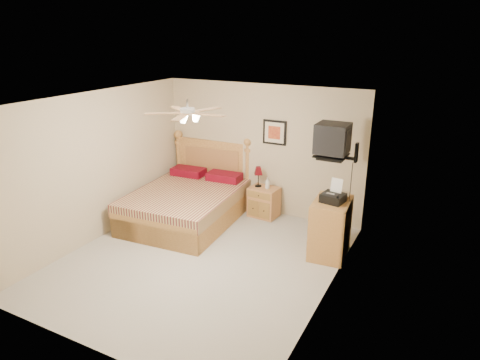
{
  "coord_description": "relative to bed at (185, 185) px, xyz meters",
  "views": [
    {
      "loc": [
        3.27,
        -4.98,
        3.41
      ],
      "look_at": [
        0.23,
        0.9,
        1.09
      ],
      "focal_mm": 32.0,
      "sensor_mm": 36.0,
      "label": 1
    }
  ],
  "objects": [
    {
      "name": "wall_left",
      "position": [
        -0.98,
        -1.12,
        0.52
      ],
      "size": [
        0.04,
        4.5,
        2.5
      ],
      "primitive_type": "cube",
      "color": "#C3B190",
      "rests_on": "ground"
    },
    {
      "name": "table_lamp",
      "position": [
        1.06,
        0.91,
        0.05
      ],
      "size": [
        0.26,
        0.26,
        0.39
      ],
      "primitive_type": null,
      "rotation": [
        0.0,
        0.0,
        -0.26
      ],
      "color": "#56050D",
      "rests_on": "nightstand"
    },
    {
      "name": "ceiling",
      "position": [
        1.02,
        -1.12,
        1.77
      ],
      "size": [
        4.0,
        4.5,
        0.04
      ],
      "primitive_type": "cube",
      "color": "white",
      "rests_on": "ground"
    },
    {
      "name": "floor",
      "position": [
        1.02,
        -1.12,
        -0.73
      ],
      "size": [
        4.5,
        4.5,
        0.0
      ],
      "primitive_type": "plane",
      "color": "#ABA59B",
      "rests_on": "ground"
    },
    {
      "name": "magazine_lower",
      "position": [
        2.74,
        0.26,
        0.21
      ],
      "size": [
        0.22,
        0.27,
        0.02
      ],
      "primitive_type": "imported",
      "rotation": [
        0.0,
        0.0,
        -0.19
      ],
      "color": "tan",
      "rests_on": "dresser"
    },
    {
      "name": "wall_back",
      "position": [
        1.02,
        1.13,
        0.52
      ],
      "size": [
        4.0,
        0.04,
        2.5
      ],
      "primitive_type": "cube",
      "color": "#C3B190",
      "rests_on": "ground"
    },
    {
      "name": "ceiling_fan",
      "position": [
        1.02,
        -1.32,
        1.63
      ],
      "size": [
        1.14,
        1.14,
        0.28
      ],
      "primitive_type": null,
      "color": "white",
      "rests_on": "ceiling"
    },
    {
      "name": "wall_front",
      "position": [
        1.02,
        -3.37,
        0.52
      ],
      "size": [
        4.0,
        0.04,
        2.5
      ],
      "primitive_type": "cube",
      "color": "#C3B190",
      "rests_on": "ground"
    },
    {
      "name": "nightstand",
      "position": [
        1.2,
        0.88,
        -0.44
      ],
      "size": [
        0.57,
        0.44,
        0.58
      ],
      "primitive_type": "cube",
      "rotation": [
        0.0,
        0.0,
        -0.07
      ],
      "color": "#AC7742",
      "rests_on": "ground"
    },
    {
      "name": "dresser",
      "position": [
        2.75,
        -0.01,
        -0.26
      ],
      "size": [
        0.6,
        0.82,
        0.92
      ],
      "primitive_type": "cube",
      "rotation": [
        0.0,
        0.0,
        0.08
      ],
      "color": "#A97635",
      "rests_on": "ground"
    },
    {
      "name": "lotion_bottle",
      "position": [
        1.27,
        0.87,
        -0.03
      ],
      "size": [
        0.1,
        0.1,
        0.22
      ],
      "primitive_type": "imported",
      "rotation": [
        0.0,
        0.0,
        -0.24
      ],
      "color": "white",
      "rests_on": "nightstand"
    },
    {
      "name": "fax_machine",
      "position": [
        2.76,
        -0.05,
        0.37
      ],
      "size": [
        0.38,
        0.39,
        0.35
      ],
      "primitive_type": null,
      "rotation": [
        0.0,
        0.0,
        -0.16
      ],
      "color": "black",
      "rests_on": "dresser"
    },
    {
      "name": "magazine_upper",
      "position": [
        2.75,
        0.27,
        0.23
      ],
      "size": [
        0.23,
        0.28,
        0.02
      ],
      "primitive_type": "imported",
      "rotation": [
        0.0,
        0.0,
        0.18
      ],
      "color": "tan",
      "rests_on": "magazine_lower"
    },
    {
      "name": "bed",
      "position": [
        0.0,
        0.0,
        0.0
      ],
      "size": [
        1.86,
        2.36,
        1.45
      ],
      "primitive_type": null,
      "rotation": [
        0.0,
        0.0,
        0.07
      ],
      "color": "#A16532",
      "rests_on": "ground"
    },
    {
      "name": "wall_tv",
      "position": [
        2.77,
        0.22,
        1.08
      ],
      "size": [
        0.56,
        0.46,
        0.58
      ],
      "primitive_type": null,
      "color": "black",
      "rests_on": "wall_right"
    },
    {
      "name": "framed_picture",
      "position": [
        1.29,
        1.11,
        0.89
      ],
      "size": [
        0.46,
        0.04,
        0.46
      ],
      "primitive_type": "cube",
      "color": "black",
      "rests_on": "wall_back"
    },
    {
      "name": "wall_right",
      "position": [
        3.02,
        -1.12,
        0.52
      ],
      "size": [
        0.04,
        4.5,
        2.5
      ],
      "primitive_type": "cube",
      "color": "#C3B190",
      "rests_on": "ground"
    }
  ]
}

